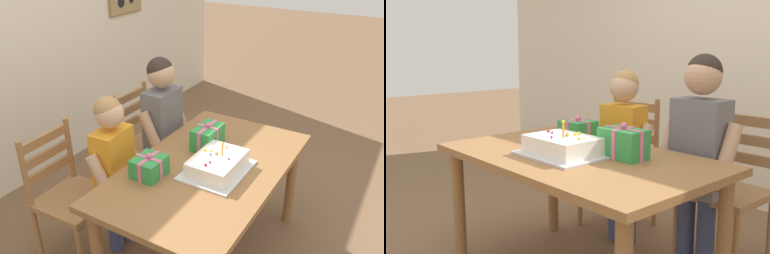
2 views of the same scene
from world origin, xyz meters
TOP-DOWN VIEW (x-y plane):
  - dining_table at (0.00, 0.00)m, footprint 1.47×0.87m
  - birthday_cake at (-0.03, -0.08)m, footprint 0.44×0.34m
  - gift_box_red_large at (0.21, 0.12)m, footprint 0.24×0.15m
  - gift_box_beside_cake at (-0.27, 0.25)m, footprint 0.19×0.17m
  - chair_left at (-0.42, 0.80)m, footprint 0.43×0.43m
  - chair_right at (0.42, 0.80)m, footprint 0.43×0.43m
  - child_older at (0.35, 0.58)m, footprint 0.45×0.25m
  - child_younger at (-0.21, 0.58)m, footprint 0.42×0.25m

SIDE VIEW (x-z plane):
  - chair_left at x=-0.42m, z-range 0.01..0.93m
  - chair_right at x=0.42m, z-range 0.01..0.93m
  - dining_table at x=0.00m, z-range 0.27..0.99m
  - child_younger at x=-0.21m, z-range 0.12..1.26m
  - child_older at x=0.35m, z-range 0.13..1.38m
  - birthday_cake at x=-0.03m, z-range 0.68..0.87m
  - gift_box_beside_cake at x=-0.27m, z-range 0.71..0.86m
  - gift_box_red_large at x=0.21m, z-range 0.71..0.89m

